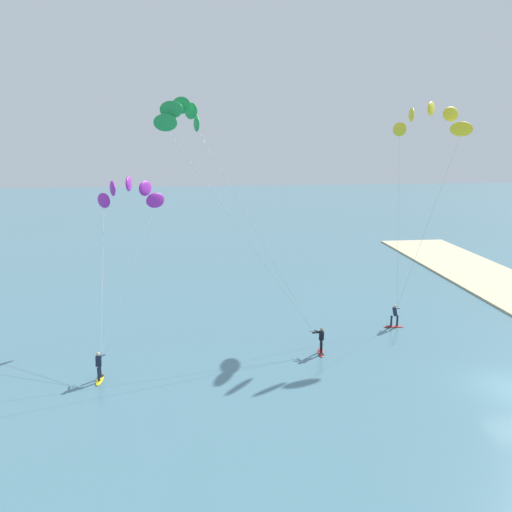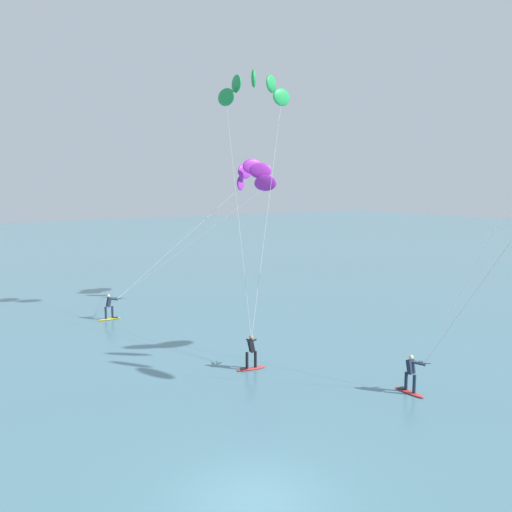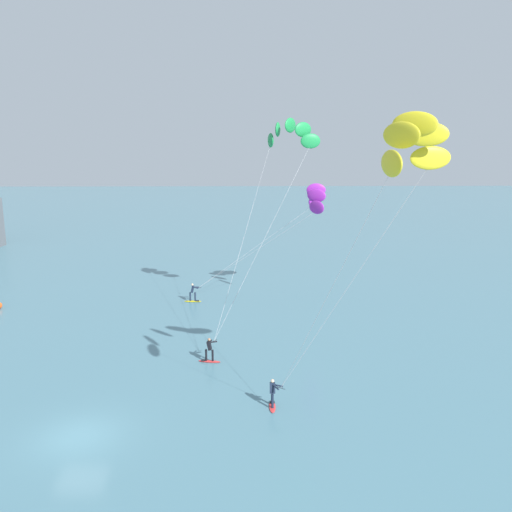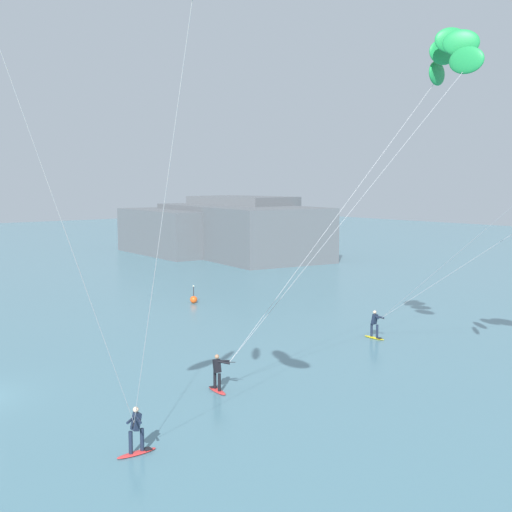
% 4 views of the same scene
% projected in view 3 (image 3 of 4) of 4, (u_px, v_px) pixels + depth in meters
% --- Properties ---
extents(ground_plane, '(240.00, 240.00, 0.00)m').
position_uv_depth(ground_plane, '(79.00, 437.00, 28.84)').
color(ground_plane, slate).
extents(kitesurfer_nearshore, '(8.42, 7.92, 15.98)m').
position_uv_depth(kitesurfer_nearshore, '(407.00, 155.00, 24.79)').
color(kitesurfer_nearshore, red).
rests_on(kitesurfer_nearshore, ground).
extents(kitesurfer_mid_water, '(8.78, 10.50, 15.91)m').
position_uv_depth(kitesurfer_mid_water, '(287.00, 142.00, 42.69)').
color(kitesurfer_mid_water, red).
rests_on(kitesurfer_mid_water, ground).
extents(kitesurfer_far_out, '(12.35, 5.05, 10.60)m').
position_uv_depth(kitesurfer_far_out, '(310.00, 202.00, 48.14)').
color(kitesurfer_far_out, yellow).
rests_on(kitesurfer_far_out, ground).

